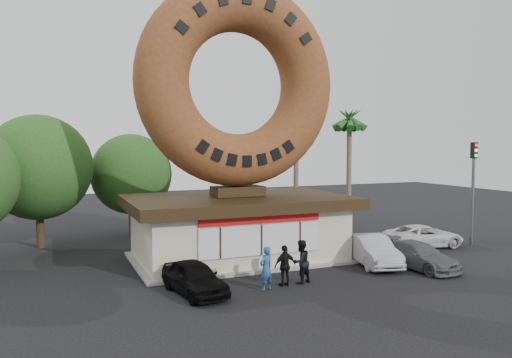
{
  "coord_description": "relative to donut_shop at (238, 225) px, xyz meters",
  "views": [
    {
      "loc": [
        -9.01,
        -17.96,
        5.96
      ],
      "look_at": [
        0.19,
        4.0,
        4.29
      ],
      "focal_mm": 35.0,
      "sensor_mm": 36.0,
      "label": 1
    }
  ],
  "objects": [
    {
      "name": "ground",
      "position": [
        0.0,
        -5.98,
        -1.77
      ],
      "size": [
        90.0,
        90.0,
        0.0
      ],
      "primitive_type": "plane",
      "color": "black",
      "rests_on": "ground"
    },
    {
      "name": "donut_shop",
      "position": [
        0.0,
        0.0,
        0.0
      ],
      "size": [
        11.2,
        7.2,
        3.8
      ],
      "color": "beige",
      "rests_on": "ground"
    },
    {
      "name": "giant_donut",
      "position": [
        0.0,
        0.02,
        7.27
      ],
      "size": [
        10.48,
        2.67,
        10.48
      ],
      "primitive_type": "torus",
      "rotation": [
        1.57,
        0.0,
        0.0
      ],
      "color": "brown",
      "rests_on": "donut_shop"
    },
    {
      "name": "tree_west",
      "position": [
        -9.5,
        7.02,
        2.87
      ],
      "size": [
        6.0,
        6.0,
        7.65
      ],
      "color": "#473321",
      "rests_on": "ground"
    },
    {
      "name": "tree_mid",
      "position": [
        -4.0,
        9.02,
        2.25
      ],
      "size": [
        5.2,
        5.2,
        6.63
      ],
      "color": "#473321",
      "rests_on": "ground"
    },
    {
      "name": "palm_near",
      "position": [
        7.5,
        8.02,
        6.65
      ],
      "size": [
        2.6,
        2.6,
        9.75
      ],
      "color": "#726651",
      "rests_on": "ground"
    },
    {
      "name": "palm_far",
      "position": [
        11.0,
        6.52,
        5.72
      ],
      "size": [
        2.6,
        2.6,
        8.75
      ],
      "color": "#726651",
      "rests_on": "ground"
    },
    {
      "name": "street_lamp",
      "position": [
        -1.86,
        10.02,
        2.72
      ],
      "size": [
        2.11,
        0.2,
        8.0
      ],
      "color": "#59595E",
      "rests_on": "ground"
    },
    {
      "name": "traffic_signal",
      "position": [
        14.0,
        -1.99,
        2.1
      ],
      "size": [
        0.3,
        0.38,
        6.07
      ],
      "color": "#59595E",
      "rests_on": "ground"
    },
    {
      "name": "person_left",
      "position": [
        -0.88,
        -5.61,
        -0.87
      ],
      "size": [
        0.77,
        0.64,
        1.79
      ],
      "primitive_type": "imported",
      "rotation": [
        0.0,
        0.0,
        3.52
      ],
      "color": "navy",
      "rests_on": "ground"
    },
    {
      "name": "person_center",
      "position": [
        0.89,
        -5.28,
        -0.83
      ],
      "size": [
        1.09,
        0.96,
        1.87
      ],
      "primitive_type": "imported",
      "rotation": [
        0.0,
        0.0,
        3.46
      ],
      "color": "black",
      "rests_on": "ground"
    },
    {
      "name": "person_right",
      "position": [
        0.08,
        -5.4,
        -0.9
      ],
      "size": [
        1.05,
        0.51,
        1.74
      ],
      "primitive_type": "imported",
      "rotation": [
        0.0,
        0.0,
        3.23
      ],
      "color": "black",
      "rests_on": "ground"
    },
    {
      "name": "car_black",
      "position": [
        -3.73,
        -5.0,
        -1.11
      ],
      "size": [
        2.17,
        4.07,
        1.32
      ],
      "primitive_type": "imported",
      "rotation": [
        0.0,
        0.0,
        0.16
      ],
      "color": "black",
      "rests_on": "ground"
    },
    {
      "name": "car_silver",
      "position": [
        5.68,
        -3.72,
        -1.04
      ],
      "size": [
        2.52,
        4.66,
        1.46
      ],
      "primitive_type": "imported",
      "rotation": [
        0.0,
        0.0,
        -0.23
      ],
      "color": "#9F9FA3",
      "rests_on": "ground"
    },
    {
      "name": "car_grey",
      "position": [
        7.3,
        -5.2,
        -1.14
      ],
      "size": [
        2.24,
        4.48,
        1.25
      ],
      "primitive_type": "imported",
      "rotation": [
        0.0,
        0.0,
        0.12
      ],
      "color": "#595C5E",
      "rests_on": "ground"
    },
    {
      "name": "car_white",
      "position": [
        11.0,
        -1.34,
        -1.12
      ],
      "size": [
        4.83,
        2.59,
        1.29
      ],
      "primitive_type": "imported",
      "rotation": [
        0.0,
        0.0,
        1.47
      ],
      "color": "silver",
      "rests_on": "ground"
    }
  ]
}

